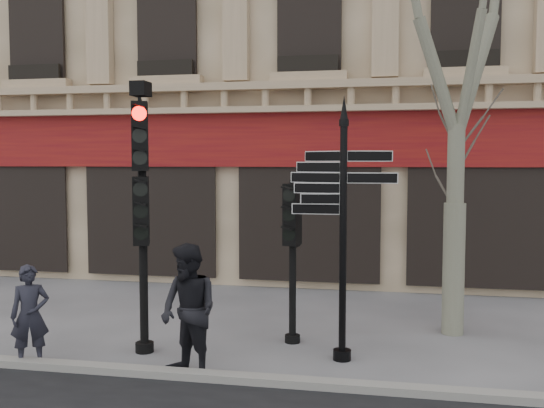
{
  "coord_description": "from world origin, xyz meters",
  "views": [
    {
      "loc": [
        1.89,
        -9.4,
        3.09
      ],
      "look_at": [
        -0.05,
        0.6,
        2.36
      ],
      "focal_mm": 40.0,
      "sensor_mm": 36.0,
      "label": 1
    }
  ],
  "objects_px": {
    "traffic_signal_main": "(142,183)",
    "pedestrian_a": "(30,315)",
    "pedestrian_b": "(189,311)",
    "fingerpost": "(343,184)",
    "traffic_signal_secondary": "(293,232)"
  },
  "relations": [
    {
      "from": "traffic_signal_main",
      "to": "pedestrian_b",
      "type": "bearing_deg",
      "value": -61.91
    },
    {
      "from": "traffic_signal_main",
      "to": "pedestrian_b",
      "type": "distance_m",
      "value": 2.28
    },
    {
      "from": "traffic_signal_main",
      "to": "pedestrian_a",
      "type": "relative_size",
      "value": 2.82
    },
    {
      "from": "traffic_signal_main",
      "to": "traffic_signal_secondary",
      "type": "distance_m",
      "value": 2.61
    },
    {
      "from": "traffic_signal_main",
      "to": "pedestrian_a",
      "type": "xyz_separation_m",
      "value": [
        -1.43,
        -0.93,
        -1.97
      ]
    },
    {
      "from": "fingerpost",
      "to": "traffic_signal_main",
      "type": "distance_m",
      "value": 3.18
    },
    {
      "from": "pedestrian_b",
      "to": "traffic_signal_secondary",
      "type": "bearing_deg",
      "value": 89.62
    },
    {
      "from": "fingerpost",
      "to": "traffic_signal_secondary",
      "type": "bearing_deg",
      "value": 150.5
    },
    {
      "from": "pedestrian_b",
      "to": "pedestrian_a",
      "type": "bearing_deg",
      "value": -148.34
    },
    {
      "from": "pedestrian_a",
      "to": "pedestrian_b",
      "type": "height_order",
      "value": "pedestrian_b"
    },
    {
      "from": "fingerpost",
      "to": "traffic_signal_secondary",
      "type": "distance_m",
      "value": 1.45
    },
    {
      "from": "traffic_signal_main",
      "to": "pedestrian_b",
      "type": "relative_size",
      "value": 2.26
    },
    {
      "from": "fingerpost",
      "to": "traffic_signal_secondary",
      "type": "relative_size",
      "value": 1.5
    },
    {
      "from": "fingerpost",
      "to": "pedestrian_a",
      "type": "relative_size",
      "value": 2.66
    },
    {
      "from": "fingerpost",
      "to": "pedestrian_a",
      "type": "distance_m",
      "value": 5.14
    }
  ]
}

